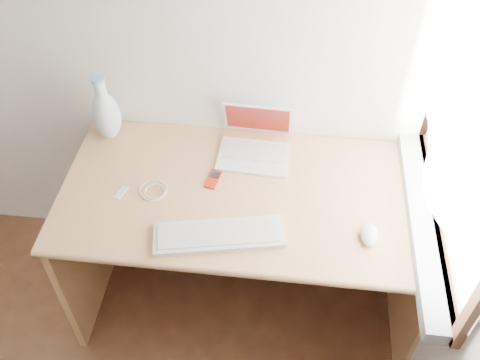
# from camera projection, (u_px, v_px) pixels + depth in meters

# --- Properties ---
(window) EXTENTS (0.11, 0.99, 1.10)m
(window) POSITION_uv_depth(u_px,v_px,m) (470.00, 119.00, 1.62)
(window) COLOR white
(window) RESTS_ON right_wall
(desk) EXTENTS (1.46, 0.73, 0.77)m
(desk) POSITION_uv_depth(u_px,v_px,m) (249.00, 212.00, 2.31)
(desk) COLOR tan
(desk) RESTS_ON floor
(laptop) EXTENTS (0.30, 0.25, 0.20)m
(laptop) POSITION_uv_depth(u_px,v_px,m) (254.00, 144.00, 2.22)
(laptop) COLOR white
(laptop) RESTS_ON desk
(external_keyboard) EXTENTS (0.49, 0.23, 0.02)m
(external_keyboard) POSITION_uv_depth(u_px,v_px,m) (219.00, 235.00, 1.93)
(external_keyboard) COLOR white
(external_keyboard) RESTS_ON desk
(mouse) EXTENTS (0.07, 0.11, 0.04)m
(mouse) POSITION_uv_depth(u_px,v_px,m) (369.00, 234.00, 1.92)
(mouse) COLOR white
(mouse) RESTS_ON desk
(ipod) EXTENTS (0.06, 0.11, 0.01)m
(ipod) POSITION_uv_depth(u_px,v_px,m) (213.00, 179.00, 2.13)
(ipod) COLOR #A91E0B
(ipod) RESTS_ON desk
(cable_coil) EXTENTS (0.12, 0.12, 0.01)m
(cable_coil) POSITION_uv_depth(u_px,v_px,m) (153.00, 191.00, 2.09)
(cable_coil) COLOR white
(cable_coil) RESTS_ON desk
(remote) EXTENTS (0.04, 0.07, 0.01)m
(remote) POSITION_uv_depth(u_px,v_px,m) (121.00, 193.00, 2.09)
(remote) COLOR white
(remote) RESTS_ON desk
(vase) EXTENTS (0.12, 0.12, 0.31)m
(vase) POSITION_uv_depth(u_px,v_px,m) (106.00, 114.00, 2.23)
(vase) COLOR white
(vase) RESTS_ON desk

